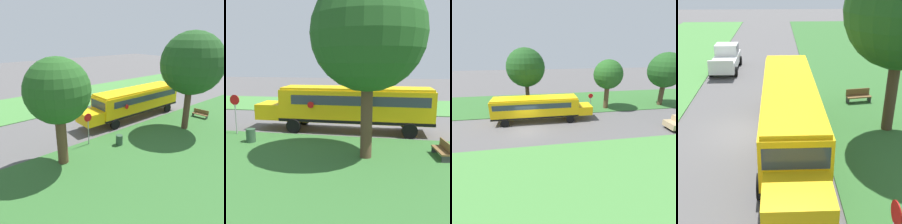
# 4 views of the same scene
# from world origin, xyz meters

# --- Properties ---
(ground_plane) EXTENTS (120.00, 120.00, 0.00)m
(ground_plane) POSITION_xyz_m (0.00, 0.00, 0.00)
(ground_plane) COLOR #565454
(grass_verge) EXTENTS (12.00, 80.00, 0.08)m
(grass_verge) POSITION_xyz_m (-10.00, 0.00, 0.04)
(grass_verge) COLOR #33662D
(grass_verge) RESTS_ON ground
(grass_far_side) EXTENTS (10.00, 80.00, 0.07)m
(grass_far_side) POSITION_xyz_m (9.00, 0.00, 0.04)
(grass_far_side) COLOR #47843D
(grass_far_side) RESTS_ON ground
(school_bus) EXTENTS (2.84, 12.42, 3.16)m
(school_bus) POSITION_xyz_m (-2.28, 1.36, 1.92)
(school_bus) COLOR yellow
(school_bus) RESTS_ON ground
(pickup_truck) EXTENTS (2.28, 5.40, 2.10)m
(pickup_truck) POSITION_xyz_m (2.70, -11.97, 1.07)
(pickup_truck) COLOR silver
(pickup_truck) RESTS_ON ground
(oak_tree_beside_bus) EXTENTS (5.53, 5.53, 8.99)m
(oak_tree_beside_bus) POSITION_xyz_m (-7.57, -0.19, 6.24)
(oak_tree_beside_bus) COLOR #4C3826
(oak_tree_beside_bus) RESTS_ON ground
(oak_tree_roadside_mid) EXTENTS (4.28, 4.28, 7.38)m
(oak_tree_roadside_mid) POSITION_xyz_m (-5.71, 11.83, 5.23)
(oak_tree_roadside_mid) COLOR brown
(oak_tree_roadside_mid) RESTS_ON ground
(stop_sign) EXTENTS (0.08, 0.68, 2.74)m
(stop_sign) POSITION_xyz_m (-4.60, 8.96, 1.74)
(stop_sign) COLOR gray
(stop_sign) RESTS_ON ground
(park_bench) EXTENTS (1.66, 0.73, 0.92)m
(park_bench) POSITION_xyz_m (-6.96, -3.91, 0.47)
(park_bench) COLOR brown
(park_bench) RESTS_ON ground
(trash_bin) EXTENTS (0.56, 0.56, 0.90)m
(trash_bin) POSITION_xyz_m (-6.21, 7.05, 0.45)
(trash_bin) COLOR #2D4C33
(trash_bin) RESTS_ON ground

